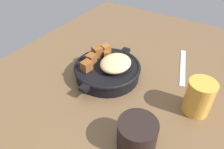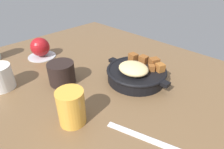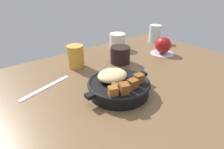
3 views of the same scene
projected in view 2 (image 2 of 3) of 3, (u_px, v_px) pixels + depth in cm
name	position (u px, v px, depth cm)	size (l,w,h in cm)	color
ground_plane	(118.00, 82.00, 66.80)	(118.31, 81.26, 2.40)	brown
cast_iron_skillet	(136.00, 73.00, 64.05)	(24.56, 20.31, 7.40)	black
saucer_plate	(42.00, 56.00, 81.09)	(11.48, 11.48, 0.60)	#B7BABF
red_apple	(40.00, 47.00, 78.91)	(7.78, 7.78, 7.78)	maroon
butter_knife	(147.00, 138.00, 43.95)	(20.11, 1.60, 0.36)	silver
coffee_mug_dark	(62.00, 73.00, 62.38)	(8.68, 8.68, 7.33)	black
juice_glass_amber	(71.00, 107.00, 46.46)	(6.89, 6.89, 9.41)	gold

